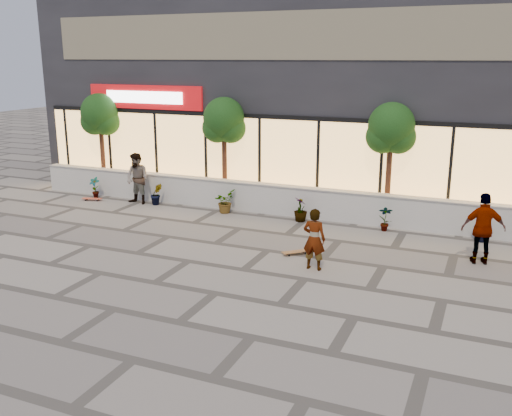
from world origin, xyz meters
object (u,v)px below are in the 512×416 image
at_px(tree_mideast, 391,131).
at_px(tree_midwest, 224,123).
at_px(skater_left, 137,179).
at_px(skater_center, 314,239).
at_px(tree_west, 100,117).
at_px(skateboard_left, 92,199).
at_px(skater_right_near, 483,229).
at_px(skateboard_center, 296,252).

bearing_deg(tree_mideast, tree_midwest, 180.00).
bearing_deg(skater_left, tree_midwest, 33.44).
xyz_separation_m(tree_mideast, skater_center, (-0.87, -5.31, -2.18)).
relative_size(tree_west, skateboard_left, 4.99).
bearing_deg(tree_mideast, skater_center, -99.26).
xyz_separation_m(skater_right_near, skateboard_center, (-4.72, -1.26, -0.88)).
xyz_separation_m(tree_west, skateboard_center, (9.86, -4.43, -2.90)).
height_order(tree_mideast, skateboard_center, tree_mideast).
height_order(skater_left, skateboard_left, skater_left).
bearing_deg(tree_midwest, skater_right_near, -19.22).
bearing_deg(skateboard_left, skateboard_center, -31.00).
bearing_deg(tree_midwest, skater_center, -45.94).
relative_size(tree_mideast, skater_right_near, 2.05).
bearing_deg(tree_mideast, tree_west, 180.00).
height_order(tree_midwest, skateboard_left, tree_midwest).
bearing_deg(skater_center, tree_west, -25.65).
bearing_deg(skater_center, skateboard_left, -19.09).
xyz_separation_m(tree_west, tree_midwest, (5.50, 0.00, 0.00)).
bearing_deg(skater_left, skateboard_left, -163.45).
relative_size(skater_center, skateboard_left, 2.06).
bearing_deg(skater_right_near, tree_midwest, -34.36).
bearing_deg(tree_mideast, skater_left, -171.06).
xyz_separation_m(tree_midwest, skater_center, (5.13, -5.31, -2.18)).
height_order(tree_midwest, skateboard_center, tree_midwest).
bearing_deg(skateboard_center, tree_west, 112.04).
height_order(tree_west, tree_midwest, same).
height_order(skater_center, skater_left, skater_left).
relative_size(tree_west, tree_midwest, 1.00).
relative_size(tree_west, skateboard_center, 5.37).
distance_m(skateboard_center, skateboard_left, 9.56).
height_order(tree_west, skater_left, tree_west).
bearing_deg(skater_right_near, skater_center, 13.33).
bearing_deg(skater_right_near, skateboard_left, -21.18).
bearing_deg(tree_midwest, skateboard_center, -45.44).
xyz_separation_m(tree_mideast, skater_left, (-8.90, -1.40, -2.04)).
xyz_separation_m(skater_left, skater_right_near, (11.98, -1.77, 0.01)).
height_order(skater_center, skateboard_left, skater_center).
height_order(skater_right_near, skateboard_left, skater_right_near).
relative_size(tree_midwest, skateboard_left, 4.99).
bearing_deg(skateboard_left, tree_mideast, -5.48).
bearing_deg(tree_mideast, skateboard_center, -110.30).
xyz_separation_m(tree_midwest, skateboard_center, (4.36, -4.43, -2.90)).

